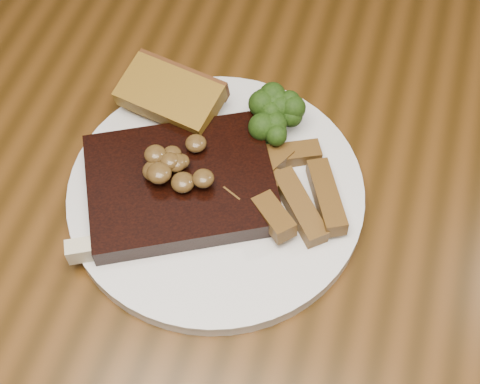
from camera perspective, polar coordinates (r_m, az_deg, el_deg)
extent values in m
cube|color=#472A0E|center=(0.66, 0.95, -2.56)|extent=(1.60, 0.90, 0.04)
cylinder|color=black|center=(1.64, 9.56, 15.46)|extent=(0.04, 0.04, 0.44)
cylinder|color=black|center=(1.34, 16.34, 0.42)|extent=(0.04, 0.04, 0.44)
cylinder|color=black|center=(1.40, 2.75, 7.16)|extent=(0.04, 0.04, 0.44)
cylinder|color=silver|center=(0.65, -2.05, -0.14)|extent=(0.32, 0.32, 0.01)
cube|color=black|center=(0.63, -5.04, 0.59)|extent=(0.21, 0.20, 0.03)
cube|color=#BCB492|center=(0.61, -6.87, -4.06)|extent=(0.15, 0.09, 0.02)
cube|color=olive|center=(0.69, -5.86, 7.13)|extent=(0.11, 0.07, 0.02)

